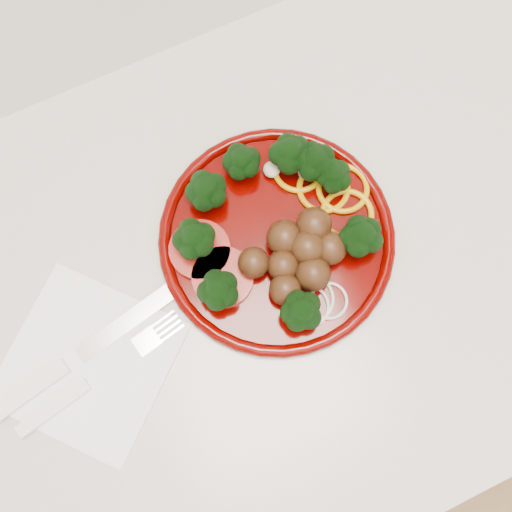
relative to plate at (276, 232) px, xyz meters
name	(u,v)px	position (x,y,z in m)	size (l,w,h in m)	color
counter	(151,380)	(-0.24, -0.03, -0.47)	(2.40, 0.60, 0.90)	beige
plate	(276,232)	(0.00, 0.00, 0.00)	(0.26, 0.26, 0.06)	#460100
napkin	(88,363)	(-0.24, -0.04, -0.02)	(0.16, 0.16, 0.00)	white
knife	(61,369)	(-0.27, -0.03, -0.01)	(0.23, 0.06, 0.01)	silver
fork	(73,394)	(-0.27, -0.06, -0.01)	(0.20, 0.06, 0.01)	white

